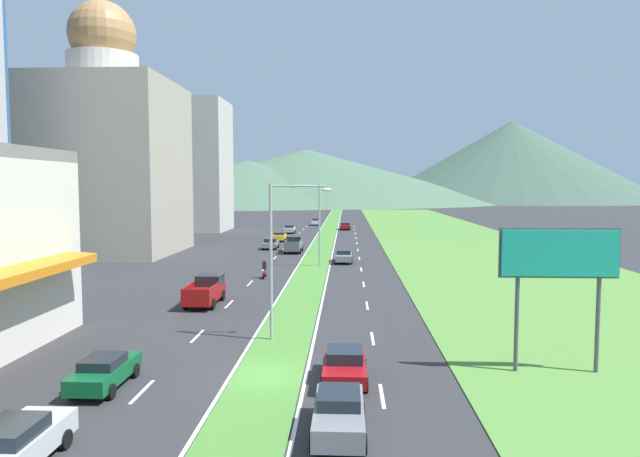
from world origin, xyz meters
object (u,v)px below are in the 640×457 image
(billboard_roadside, at_px, (559,261))
(pickup_truck_0, at_px, (294,245))
(car_0, at_px, (105,371))
(car_8, at_px, (345,365))
(street_lamp_mid, at_px, (316,219))
(car_7, at_px, (280,236))
(car_3, at_px, (339,413))
(pickup_truck_1, at_px, (206,291))
(car_1, at_px, (13,445))
(car_6, at_px, (344,256))
(car_2, at_px, (271,243))
(motorcycle_rider, at_px, (265,270))
(car_5, at_px, (290,229))
(street_lamp_near, at_px, (278,249))
(car_9, at_px, (316,222))
(car_4, at_px, (345,226))

(billboard_roadside, xyz_separation_m, pickup_truck_0, (-16.81, 47.63, -4.30))
(car_0, bearing_deg, car_8, -82.65)
(street_lamp_mid, distance_m, car_7, 28.97)
(car_3, distance_m, car_7, 69.98)
(pickup_truck_1, bearing_deg, street_lamp_mid, -19.81)
(car_1, xyz_separation_m, car_6, (9.89, 47.96, -0.05))
(street_lamp_mid, distance_m, car_0, 38.24)
(car_2, xyz_separation_m, car_6, (10.20, -13.48, -0.01))
(street_lamp_mid, xyz_separation_m, car_2, (-7.23, 16.97, -4.43))
(street_lamp_mid, xyz_separation_m, billboard_roadside, (13.16, -34.39, 0.10))
(car_7, bearing_deg, car_6, -157.12)
(motorcycle_rider, bearing_deg, car_5, 3.10)
(street_lamp_mid, xyz_separation_m, car_1, (-6.93, -44.47, -4.38))
(car_1, bearing_deg, car_0, 1.88)
(car_0, height_order, pickup_truck_0, pickup_truck_0)
(billboard_roadside, relative_size, car_1, 1.48)
(street_lamp_near, bearing_deg, car_0, -130.03)
(car_2, relative_size, car_9, 1.08)
(car_3, height_order, car_9, car_9)
(car_3, relative_size, car_8, 1.02)
(pickup_truck_1, relative_size, motorcycle_rider, 2.70)
(billboard_roadside, bearing_deg, car_6, 105.07)
(billboard_roadside, height_order, pickup_truck_0, billboard_roadside)
(car_9, relative_size, pickup_truck_1, 0.78)
(car_5, bearing_deg, car_9, -9.74)
(street_lamp_mid, bearing_deg, motorcycle_rider, -119.73)
(billboard_roadside, relative_size, car_3, 1.57)
(car_5, distance_m, pickup_truck_0, 29.50)
(street_lamp_near, bearing_deg, car_9, 91.87)
(car_1, bearing_deg, car_3, -73.55)
(car_6, distance_m, car_9, 60.59)
(car_5, bearing_deg, billboard_roadside, -165.18)
(car_6, bearing_deg, street_lamp_mid, -40.35)
(billboard_roadside, bearing_deg, car_3, -144.75)
(pickup_truck_1, bearing_deg, car_6, -23.44)
(street_lamp_mid, distance_m, pickup_truck_0, 14.36)
(street_lamp_near, height_order, car_3, street_lamp_near)
(car_6, distance_m, car_7, 26.28)
(car_5, bearing_deg, car_1, -179.83)
(car_4, xyz_separation_m, motorcycle_rider, (-7.48, -59.41, 0.00))
(car_3, distance_m, car_9, 105.45)
(street_lamp_near, relative_size, motorcycle_rider, 4.45)
(car_1, relative_size, car_6, 0.98)
(car_2, distance_m, car_7, 10.73)
(car_2, bearing_deg, car_4, -16.48)
(billboard_roadside, height_order, motorcycle_rider, billboard_roadside)
(car_2, relative_size, car_7, 1.09)
(car_0, distance_m, car_2, 54.27)
(street_lamp_near, bearing_deg, car_5, 95.31)
(street_lamp_near, height_order, car_5, street_lamp_near)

